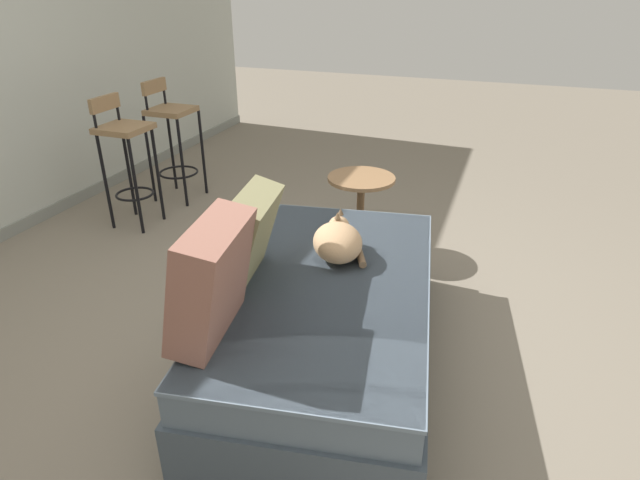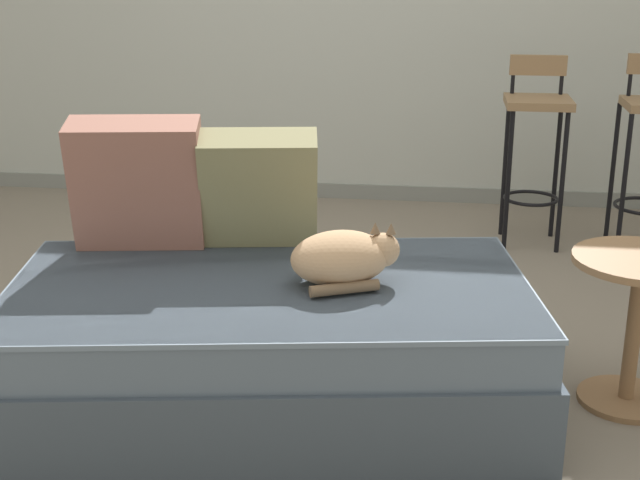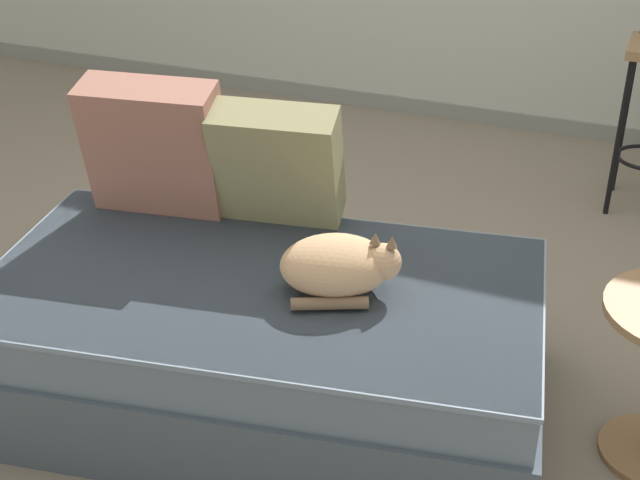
{
  "view_description": "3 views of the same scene",
  "coord_description": "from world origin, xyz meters",
  "px_view_note": "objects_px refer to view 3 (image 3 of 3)",
  "views": [
    {
      "loc": [
        -1.99,
        -1.08,
        1.7
      ],
      "look_at": [
        0.15,
        -0.3,
        0.56
      ],
      "focal_mm": 30.0,
      "sensor_mm": 36.0,
      "label": 1
    },
    {
      "loc": [
        0.51,
        -3.01,
        1.47
      ],
      "look_at": [
        0.15,
        -0.3,
        0.56
      ],
      "focal_mm": 50.0,
      "sensor_mm": 36.0,
      "label": 2
    },
    {
      "loc": [
        1.01,
        -2.43,
        1.85
      ],
      "look_at": [
        0.15,
        -0.3,
        0.56
      ],
      "focal_mm": 50.0,
      "sensor_mm": 36.0,
      "label": 3
    }
  ],
  "objects_px": {
    "couch": "(263,340)",
    "throw_pillow_corner": "(155,147)",
    "cat": "(339,266)",
    "throw_pillow_middle": "(278,164)"
  },
  "relations": [
    {
      "from": "couch",
      "to": "throw_pillow_corner",
      "type": "xyz_separation_m",
      "value": [
        -0.52,
        0.29,
        0.45
      ]
    },
    {
      "from": "throw_pillow_corner",
      "to": "cat",
      "type": "relative_size",
      "value": 1.24
    },
    {
      "from": "throw_pillow_middle",
      "to": "cat",
      "type": "xyz_separation_m",
      "value": [
        0.34,
        -0.32,
        -0.13
      ]
    },
    {
      "from": "couch",
      "to": "throw_pillow_middle",
      "type": "relative_size",
      "value": 4.11
    },
    {
      "from": "couch",
      "to": "cat",
      "type": "distance_m",
      "value": 0.39
    },
    {
      "from": "throw_pillow_corner",
      "to": "cat",
      "type": "xyz_separation_m",
      "value": [
        0.75,
        -0.25,
        -0.15
      ]
    },
    {
      "from": "throw_pillow_middle",
      "to": "couch",
      "type": "bearing_deg",
      "value": -74.32
    },
    {
      "from": "couch",
      "to": "throw_pillow_corner",
      "type": "bearing_deg",
      "value": 150.85
    },
    {
      "from": "couch",
      "to": "cat",
      "type": "relative_size",
      "value": 4.65
    },
    {
      "from": "throw_pillow_middle",
      "to": "throw_pillow_corner",
      "type": "bearing_deg",
      "value": -170.9
    }
  ]
}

